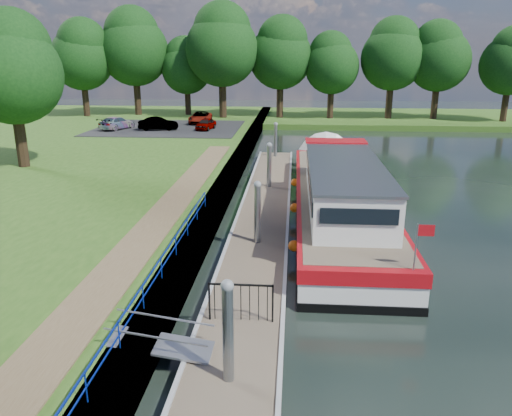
# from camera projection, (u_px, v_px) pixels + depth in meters

# --- Properties ---
(ground) EXTENTS (160.00, 160.00, 0.00)m
(ground) POSITION_uv_depth(u_px,v_px,m) (232.00, 380.00, 12.27)
(ground) COLOR black
(ground) RESTS_ON ground
(bank_edge) EXTENTS (1.10, 90.00, 0.78)m
(bank_edge) POSITION_uv_depth(u_px,v_px,m) (219.00, 197.00, 26.64)
(bank_edge) COLOR #473D2D
(bank_edge) RESTS_ON ground
(far_bank) EXTENTS (60.00, 18.00, 0.60)m
(far_bank) POSITION_uv_depth(u_px,v_px,m) (382.00, 118.00, 60.86)
(far_bank) COLOR #2B5117
(far_bank) RESTS_ON ground
(footpath) EXTENTS (1.60, 40.00, 0.05)m
(footpath) POSITION_uv_depth(u_px,v_px,m) (147.00, 234.00, 19.98)
(footpath) COLOR brown
(footpath) RESTS_ON riverbank
(carpark) EXTENTS (14.00, 12.00, 0.06)m
(carpark) POSITION_uv_depth(u_px,v_px,m) (168.00, 128.00, 49.06)
(carpark) COLOR black
(carpark) RESTS_ON riverbank
(blue_fence) EXTENTS (0.04, 18.04, 0.72)m
(blue_fence) POSITION_uv_depth(u_px,v_px,m) (153.00, 276.00, 14.95)
(blue_fence) COLOR #0C2DBF
(blue_fence) RESTS_ON riverbank
(pontoon) EXTENTS (2.50, 30.00, 0.56)m
(pontoon) POSITION_uv_depth(u_px,v_px,m) (264.00, 213.00, 24.61)
(pontoon) COLOR brown
(pontoon) RESTS_ON ground
(mooring_piles) EXTENTS (0.30, 27.30, 3.55)m
(mooring_piles) POSITION_uv_depth(u_px,v_px,m) (264.00, 192.00, 24.28)
(mooring_piles) COLOR gray
(mooring_piles) RESTS_ON ground
(gangway) EXTENTS (2.58, 1.00, 0.92)m
(gangway) POSITION_uv_depth(u_px,v_px,m) (162.00, 344.00, 12.70)
(gangway) COLOR #A5A8AD
(gangway) RESTS_ON ground
(gate_panel) EXTENTS (1.85, 0.05, 1.15)m
(gate_panel) POSITION_uv_depth(u_px,v_px,m) (241.00, 297.00, 14.03)
(gate_panel) COLOR black
(gate_panel) RESTS_ON ground
(barge) EXTENTS (4.36, 21.15, 4.78)m
(barge) POSITION_uv_depth(u_px,v_px,m) (337.00, 192.00, 24.97)
(barge) COLOR black
(barge) RESTS_ON ground
(horizon_trees) EXTENTS (54.38, 10.03, 12.87)m
(horizon_trees) POSITION_uv_depth(u_px,v_px,m) (270.00, 52.00, 56.45)
(horizon_trees) COLOR #332316
(horizon_trees) RESTS_ON ground
(bank_tree_a) EXTENTS (6.12, 6.12, 9.72)m
(bank_tree_a) POSITION_uv_depth(u_px,v_px,m) (12.00, 66.00, 30.53)
(bank_tree_a) COLOR #332316
(bank_tree_a) RESTS_ON riverbank
(car_a) EXTENTS (1.79, 3.31, 1.07)m
(car_a) POSITION_uv_depth(u_px,v_px,m) (206.00, 124.00, 47.61)
(car_a) COLOR #999999
(car_a) RESTS_ON carpark
(car_b) EXTENTS (3.84, 1.84, 1.21)m
(car_b) POSITION_uv_depth(u_px,v_px,m) (158.00, 124.00, 47.31)
(car_b) COLOR #999999
(car_b) RESTS_ON carpark
(car_c) EXTENTS (2.96, 4.44, 1.19)m
(car_c) POSITION_uv_depth(u_px,v_px,m) (117.00, 123.00, 47.90)
(car_c) COLOR #999999
(car_c) RESTS_ON carpark
(car_d) EXTENTS (2.09, 4.39, 1.21)m
(car_d) POSITION_uv_depth(u_px,v_px,m) (200.00, 118.00, 51.91)
(car_d) COLOR #999999
(car_d) RESTS_ON carpark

